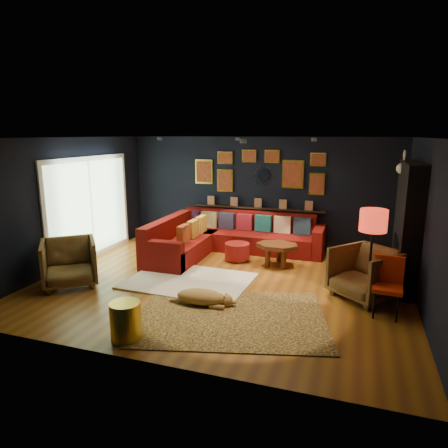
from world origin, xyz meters
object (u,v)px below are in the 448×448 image
(armchair_right, at_px, (366,271))
(floor_lamp, at_px, (373,225))
(orange_chair, at_px, (388,281))
(dog, at_px, (201,294))
(sectional, at_px, (222,239))
(coffee_table, at_px, (277,248))
(pouf, at_px, (237,251))
(gold_stool, at_px, (126,321))
(armchair_left, at_px, (69,261))

(armchair_right, relative_size, floor_lamp, 0.61)
(orange_chair, relative_size, dog, 0.82)
(armchair_right, relative_size, orange_chair, 1.05)
(sectional, bearing_deg, orange_chair, -33.77)
(coffee_table, distance_m, floor_lamp, 2.36)
(orange_chair, bearing_deg, floor_lamp, 128.29)
(pouf, bearing_deg, armchair_right, -26.30)
(gold_stool, relative_size, floor_lamp, 0.34)
(orange_chair, bearing_deg, armchair_left, -169.01)
(armchair_left, distance_m, floor_lamp, 5.20)
(armchair_left, distance_m, armchair_right, 5.11)
(sectional, distance_m, dog, 2.91)
(sectional, relative_size, orange_chair, 3.84)
(coffee_table, relative_size, orange_chair, 1.02)
(gold_stool, distance_m, floor_lamp, 3.95)
(pouf, xyz_separation_m, dog, (0.12, -2.39, -0.02))
(pouf, bearing_deg, sectional, 137.72)
(sectional, height_order, gold_stool, sectional)
(dog, bearing_deg, armchair_right, 20.19)
(pouf, distance_m, orange_chair, 3.42)
(floor_lamp, bearing_deg, armchair_left, -169.62)
(sectional, distance_m, armchair_right, 3.52)
(armchair_right, bearing_deg, dog, -115.24)
(armchair_right, bearing_deg, sectional, -169.09)
(armchair_left, relative_size, armchair_right, 0.99)
(pouf, distance_m, armchair_right, 2.88)
(coffee_table, height_order, armchair_left, armchair_left)
(armchair_right, distance_m, dog, 2.71)
(gold_stool, height_order, dog, gold_stool)
(armchair_left, bearing_deg, orange_chair, -34.16)
(sectional, bearing_deg, dog, -77.85)
(gold_stool, bearing_deg, orange_chair, 29.84)
(sectional, relative_size, pouf, 6.40)
(floor_lamp, bearing_deg, orange_chair, -57.00)
(pouf, relative_size, gold_stool, 1.04)
(armchair_left, bearing_deg, floor_lamp, -29.48)
(floor_lamp, bearing_deg, pouf, 151.71)
(pouf, height_order, floor_lamp, floor_lamp)
(pouf, bearing_deg, orange_chair, -32.12)
(orange_chair, bearing_deg, armchair_right, 125.09)
(coffee_table, bearing_deg, pouf, 174.31)
(coffee_table, relative_size, pouf, 1.71)
(armchair_right, bearing_deg, gold_stool, -100.76)
(coffee_table, distance_m, dog, 2.44)
(coffee_table, bearing_deg, gold_stool, -109.90)
(sectional, height_order, armchair_right, armchair_right)
(dog, bearing_deg, floor_lamp, 17.03)
(armchair_right, height_order, dog, armchair_right)
(pouf, distance_m, armchair_left, 3.38)
(coffee_table, bearing_deg, armchair_left, -145.81)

